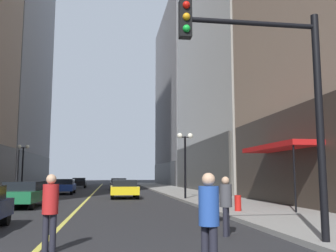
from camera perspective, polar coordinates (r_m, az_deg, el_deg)
ground_plane at (r=39.57m, az=-10.93°, el=-9.66°), size 200.00×200.00×0.00m
sidewalk_left at (r=40.74m, az=-22.75°, el=-9.05°), size 4.50×78.00×0.15m
sidewalk_right at (r=40.09m, az=1.10°, el=-9.66°), size 4.50×78.00×0.15m
lane_centre_stripe at (r=39.57m, az=-10.93°, el=-9.66°), size 0.16×70.00×0.01m
building_right_far at (r=67.84m, az=5.31°, el=4.21°), size 14.31×26.00×30.68m
storefront_awning_right at (r=19.36m, az=16.34°, el=-3.12°), size 1.60×6.04×3.12m
car_green at (r=21.37m, az=-20.72°, el=-9.40°), size 2.05×4.81×1.32m
car_yellow at (r=27.81m, az=-6.60°, el=-9.26°), size 1.94×4.15×1.32m
car_blue at (r=35.45m, az=-15.37°, el=-8.64°), size 1.96×4.63×1.32m
car_grey at (r=43.96m, az=-7.47°, el=-8.56°), size 1.93×4.78×1.32m
car_black at (r=52.12m, az=-13.20°, el=-8.24°), size 1.91×4.39×1.32m
pedestrian_in_blue_hoodie at (r=6.44m, az=6.17°, el=-13.24°), size 0.48×0.48×1.68m
pedestrian_with_orange_bag at (r=10.67m, az=8.67°, el=-11.13°), size 0.47×0.47×1.60m
pedestrian_in_red_jacket at (r=8.76m, az=-17.27°, el=-11.47°), size 0.41×0.41×1.66m
traffic_light_near_right at (r=9.25m, az=15.93°, el=6.06°), size 3.43×0.35×5.65m
street_lamp_left_far at (r=37.19m, az=-20.94°, el=-4.44°), size 1.06×0.36×4.43m
street_lamp_right_mid at (r=25.14m, az=2.58°, el=-3.72°), size 1.06×0.36×4.43m
fire_hydrant_right at (r=16.59m, az=10.46°, el=-11.57°), size 0.28×0.28×0.80m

